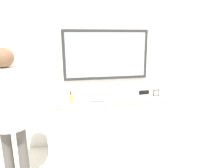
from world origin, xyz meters
The scene contains 11 objects.
ground_plane centered at (0.00, 0.00, 0.00)m, with size 14.00×14.00×0.00m, color silver.
wall_back centered at (0.00, 0.61, 1.28)m, with size 8.00×0.18×2.55m.
vanity_counter centered at (0.00, 0.31, 0.43)m, with size 2.07×0.55×0.87m.
sink_basin centered at (-0.22, 0.29, 0.89)m, with size 0.55×0.42×0.19m.
soap_bottle centered at (-0.67, 0.15, 0.93)m, with size 0.06×0.06×0.17m.
appliance_box centered at (0.42, 0.34, 0.92)m, with size 0.23×0.13×0.11m.
picture_frame centered at (0.59, 0.22, 0.92)m, with size 0.09×0.01×0.11m.
hand_towel_near_sink centered at (0.78, 0.36, 0.89)m, with size 0.20×0.11×0.05m.
hand_towel_far_corner centered at (-0.89, 0.25, 0.89)m, with size 0.15×0.12×0.05m.
metal_tray centered at (0.27, 0.18, 0.87)m, with size 0.14×0.10×0.01m.
person centered at (-1.32, -0.26, 1.03)m, with size 0.36×0.36×1.65m.
Camera 1 is at (-0.61, -2.50, 1.77)m, focal length 32.00 mm.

